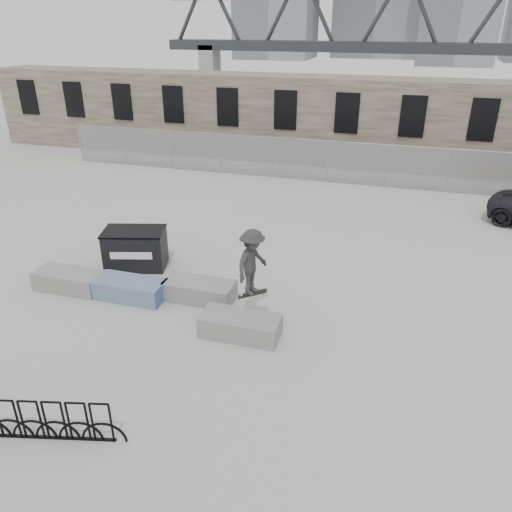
% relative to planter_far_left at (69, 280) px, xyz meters
% --- Properties ---
extents(ground, '(120.00, 120.00, 0.00)m').
position_rel_planter_far_left_xyz_m(ground, '(2.80, 0.26, -0.30)').
color(ground, '#AEAEA9').
rests_on(ground, ground).
extents(stone_wall, '(36.00, 2.58, 4.50)m').
position_rel_planter_far_left_xyz_m(stone_wall, '(2.80, 16.50, 1.95)').
color(stone_wall, brown).
rests_on(stone_wall, ground).
extents(chainlink_fence, '(22.06, 0.06, 2.02)m').
position_rel_planter_far_left_xyz_m(chainlink_fence, '(2.80, 12.76, 0.74)').
color(chainlink_fence, gray).
rests_on(chainlink_fence, ground).
extents(planter_far_left, '(2.00, 0.90, 0.56)m').
position_rel_planter_far_left_xyz_m(planter_far_left, '(0.00, 0.00, 0.00)').
color(planter_far_left, gray).
rests_on(planter_far_left, ground).
extents(planter_center_left, '(2.00, 0.90, 0.56)m').
position_rel_planter_far_left_xyz_m(planter_center_left, '(2.00, 0.05, 0.00)').
color(planter_center_left, '#2D4C88').
rests_on(planter_center_left, ground).
extents(planter_center_right, '(2.00, 0.90, 0.56)m').
position_rel_planter_far_left_xyz_m(planter_center_right, '(3.92, 0.54, 0.00)').
color(planter_center_right, gray).
rests_on(planter_center_right, ground).
extents(planter_offset, '(2.00, 0.90, 0.56)m').
position_rel_planter_far_left_xyz_m(planter_offset, '(5.60, -0.83, 0.00)').
color(planter_offset, gray).
rests_on(planter_offset, ground).
extents(dumpster, '(2.15, 1.64, 1.26)m').
position_rel_planter_far_left_xyz_m(dumpster, '(1.18, 1.89, 0.33)').
color(dumpster, black).
rests_on(dumpster, ground).
extents(bike_rack, '(4.37, 1.12, 0.90)m').
position_rel_planter_far_left_xyz_m(bike_rack, '(2.47, -5.33, 0.14)').
color(bike_rack, black).
rests_on(bike_rack, ground).
extents(truss_bridge, '(70.00, 3.00, 9.80)m').
position_rel_planter_far_left_xyz_m(truss_bridge, '(12.80, 55.26, 3.83)').
color(truss_bridge, '#2D3033').
rests_on(truss_bridge, ground).
extents(skateboarder, '(0.97, 1.31, 1.98)m').
position_rel_planter_far_left_xyz_m(skateboarder, '(5.62, 0.13, 1.30)').
color(skateboarder, '#2E2D30').
rests_on(skateboarder, ground).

